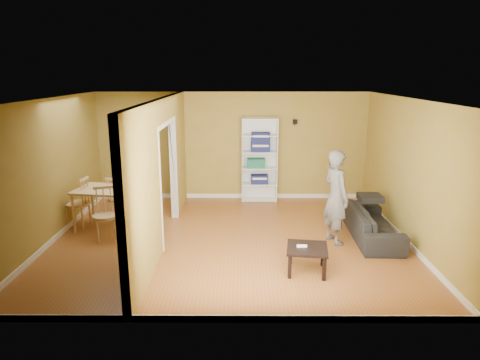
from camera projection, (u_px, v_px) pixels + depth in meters
name	position (u px, v px, depth m)	size (l,w,h in m)	color
room_shell	(229.00, 172.00, 7.70)	(6.50, 6.50, 6.50)	brown
partition	(162.00, 172.00, 7.71)	(0.22, 5.50, 2.60)	olive
wall_speaker	(295.00, 122.00, 10.16)	(0.10, 0.10, 0.10)	black
sofa	(373.00, 220.00, 8.00)	(0.82, 1.91, 0.73)	#25252C
person	(336.00, 189.00, 7.67)	(0.57, 0.74, 2.02)	slate
bookshelf	(259.00, 159.00, 10.30)	(0.85, 0.37, 2.01)	white
paper_box_navy_a	(259.00, 179.00, 10.37)	(0.40, 0.26, 0.21)	#1E1D51
paper_box_teal	(256.00, 163.00, 10.27)	(0.42, 0.28, 0.22)	#158372
paper_box_navy_b	(260.00, 147.00, 10.17)	(0.44, 0.29, 0.23)	navy
paper_box_navy_c	(261.00, 137.00, 10.12)	(0.43, 0.28, 0.22)	navy
coffee_table	(307.00, 251.00, 6.64)	(0.62, 0.62, 0.41)	black
game_controller	(302.00, 246.00, 6.63)	(0.16, 0.04, 0.03)	white
dining_table	(110.00, 193.00, 8.45)	(1.30, 0.87, 0.81)	beige
chair_left	(77.00, 202.00, 8.58)	(0.47, 0.47, 1.02)	tan
chair_near	(105.00, 214.00, 7.89)	(0.46, 0.46, 1.00)	#D1BD87
chair_far	(118.00, 198.00, 9.03)	(0.43, 0.43, 0.94)	tan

